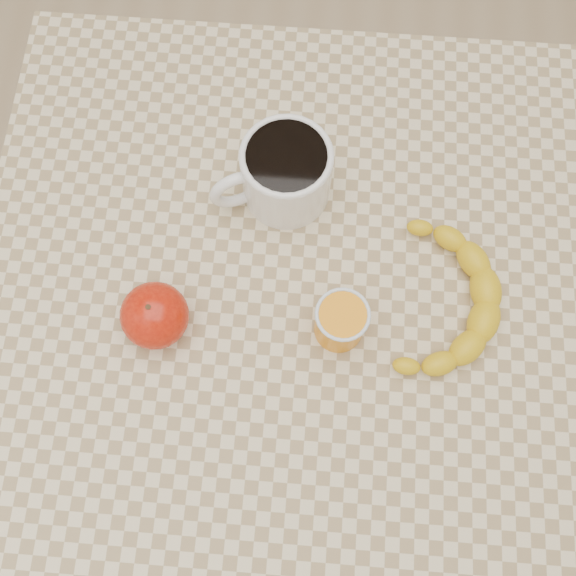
# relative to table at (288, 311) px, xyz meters

# --- Properties ---
(ground) EXTENTS (3.00, 3.00, 0.00)m
(ground) POSITION_rel_table_xyz_m (0.00, 0.00, -0.66)
(ground) COLOR tan
(ground) RESTS_ON ground
(table) EXTENTS (0.80, 0.80, 0.75)m
(table) POSITION_rel_table_xyz_m (0.00, 0.00, 0.00)
(table) COLOR beige
(table) RESTS_ON ground
(coffee_mug) EXTENTS (0.17, 0.15, 0.10)m
(coffee_mug) POSITION_rel_table_xyz_m (-0.02, 0.14, 0.14)
(coffee_mug) COLOR white
(coffee_mug) RESTS_ON table
(orange_juice_glass) EXTENTS (0.06, 0.06, 0.07)m
(orange_juice_glass) POSITION_rel_table_xyz_m (0.07, -0.04, 0.12)
(orange_juice_glass) COLOR orange
(orange_juice_glass) RESTS_ON table
(apple) EXTENTS (0.11, 0.11, 0.08)m
(apple) POSITION_rel_table_xyz_m (-0.15, -0.05, 0.12)
(apple) COLOR #910D04
(apple) RESTS_ON table
(banana) EXTENTS (0.28, 0.32, 0.04)m
(banana) POSITION_rel_table_xyz_m (0.19, -0.00, 0.11)
(banana) COLOR yellow
(banana) RESTS_ON table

